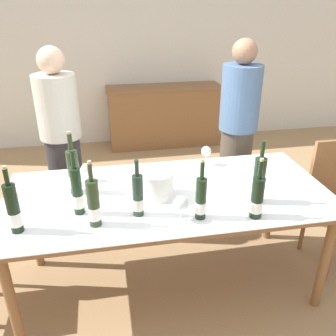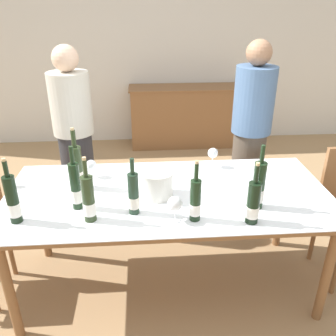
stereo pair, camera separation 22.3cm
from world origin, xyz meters
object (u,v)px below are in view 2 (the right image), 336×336
at_px(wine_bottle_1, 77,168).
at_px(wine_bottle_6, 13,201).
at_px(wine_glass_0, 213,154).
at_px(person_host, 75,143).
at_px(sideboard_cabinet, 186,116).
at_px(wine_bottle_4, 253,204).
at_px(wine_bottle_0, 76,187).
at_px(wine_bottle_7, 89,200).
at_px(wine_bottle_3, 258,187).
at_px(wine_glass_2, 91,166).
at_px(person_guest_left, 250,139).
at_px(wine_glass_1, 175,204).
at_px(dining_table, 168,201).
at_px(wine_bottle_5, 195,201).
at_px(wine_bottle_2, 134,195).
at_px(ice_bucket, 157,183).

bearing_deg(wine_bottle_1, wine_bottle_6, -127.47).
relative_size(wine_glass_0, person_host, 0.09).
height_order(sideboard_cabinet, wine_bottle_4, wine_bottle_4).
xyz_separation_m(wine_bottle_0, wine_bottle_7, (0.09, -0.14, -0.01)).
bearing_deg(wine_glass_0, person_host, 156.44).
relative_size(wine_bottle_3, wine_glass_2, 3.13).
bearing_deg(wine_bottle_4, person_guest_left, 74.58).
distance_m(wine_bottle_6, wine_glass_2, 0.64).
height_order(wine_bottle_3, wine_glass_1, wine_bottle_3).
bearing_deg(wine_bottle_3, dining_table, 158.35).
distance_m(wine_bottle_7, wine_glass_2, 0.55).
bearing_deg(wine_bottle_7, person_guest_left, 40.66).
distance_m(sideboard_cabinet, wine_bottle_1, 2.87).
xyz_separation_m(wine_bottle_0, wine_bottle_5, (0.69, -0.18, -0.02)).
height_order(wine_bottle_5, wine_glass_2, wine_bottle_5).
relative_size(sideboard_cabinet, wine_bottle_0, 3.92).
bearing_deg(dining_table, wine_bottle_1, 168.28).
relative_size(wine_bottle_4, wine_bottle_6, 0.94).
relative_size(wine_glass_1, wine_glass_2, 1.21).
xyz_separation_m(wine_bottle_1, wine_glass_0, (0.95, 0.25, -0.03)).
distance_m(wine_glass_1, wine_glass_2, 0.80).
height_order(dining_table, wine_bottle_2, wine_bottle_2).
bearing_deg(wine_glass_0, wine_bottle_7, -141.82).
xyz_separation_m(wine_bottle_6, person_guest_left, (1.64, 1.04, -0.08)).
distance_m(wine_bottle_3, wine_glass_2, 1.15).
height_order(wine_bottle_4, wine_bottle_7, wine_bottle_7).
relative_size(ice_bucket, wine_bottle_1, 0.52).
bearing_deg(wine_glass_2, wine_glass_1, -47.91).
distance_m(wine_bottle_1, wine_bottle_4, 1.14).
bearing_deg(person_host, wine_bottle_4, -45.89).
relative_size(wine_bottle_2, person_guest_left, 0.21).
bearing_deg(wine_glass_1, ice_bucket, 106.89).
distance_m(dining_table, wine_bottle_7, 0.57).
relative_size(wine_bottle_5, wine_glass_1, 2.38).
distance_m(sideboard_cabinet, wine_bottle_4, 3.14).
distance_m(sideboard_cabinet, wine_bottle_0, 3.10).
height_order(sideboard_cabinet, wine_bottle_7, wine_bottle_7).
height_order(wine_bottle_0, person_host, person_host).
bearing_deg(wine_glass_0, wine_glass_1, -116.47).
height_order(wine_bottle_0, wine_bottle_2, wine_bottle_0).
relative_size(wine_bottle_4, person_host, 0.23).
height_order(dining_table, wine_bottle_4, wine_bottle_4).
relative_size(wine_bottle_7, wine_glass_2, 3.04).
relative_size(dining_table, ice_bucket, 9.74).
height_order(ice_bucket, wine_glass_0, ice_bucket).
bearing_deg(person_guest_left, wine_glass_1, -124.20).
bearing_deg(wine_glass_0, ice_bucket, -137.09).
xyz_separation_m(wine_bottle_1, wine_bottle_3, (1.11, -0.33, -0.00)).
bearing_deg(ice_bucket, wine_bottle_6, -164.10).
bearing_deg(wine_bottle_7, wine_bottle_0, 123.52).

